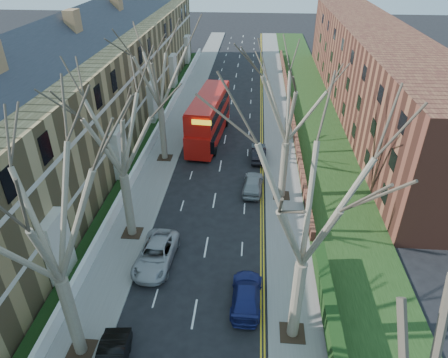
# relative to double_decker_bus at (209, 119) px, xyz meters

# --- Properties ---
(pavement_left) EXTENTS (3.00, 102.00, 0.12)m
(pavement_left) POSITION_rel_double_decker_bus_xyz_m (-4.24, 5.99, -2.34)
(pavement_left) COLOR slate
(pavement_left) RESTS_ON ground
(pavement_right) EXTENTS (3.00, 102.00, 0.12)m
(pavement_right) POSITION_rel_double_decker_bus_xyz_m (7.76, 5.99, -2.34)
(pavement_right) COLOR slate
(pavement_right) RESTS_ON ground
(terrace_left) EXTENTS (9.70, 78.00, 13.60)m
(terrace_left) POSITION_rel_double_decker_bus_xyz_m (-11.88, -2.01, 3.13)
(terrace_left) COLOR olive
(terrace_left) RESTS_ON ground
(flats_right) EXTENTS (13.97, 54.00, 10.00)m
(flats_right) POSITION_rel_double_decker_bus_xyz_m (19.22, 9.99, 2.58)
(flats_right) COLOR brown
(flats_right) RESTS_ON ground
(front_wall_left) EXTENTS (0.30, 78.00, 1.00)m
(front_wall_left) POSITION_rel_double_decker_bus_xyz_m (-5.89, -2.01, -1.78)
(front_wall_left) COLOR white
(front_wall_left) RESTS_ON ground
(grass_verge_right) EXTENTS (6.00, 102.00, 0.06)m
(grass_verge_right) POSITION_rel_double_decker_bus_xyz_m (12.26, 5.99, -2.25)
(grass_verge_right) COLOR #1A3212
(grass_verge_right) RESTS_ON ground
(tree_left_mid) EXTENTS (10.50, 10.50, 14.71)m
(tree_left_mid) POSITION_rel_double_decker_bus_xyz_m (-3.94, -27.01, 7.15)
(tree_left_mid) COLOR #6C614D
(tree_left_mid) RESTS_ON ground
(tree_left_far) EXTENTS (10.15, 10.15, 14.22)m
(tree_left_far) POSITION_rel_double_decker_bus_xyz_m (-3.94, -17.01, 6.84)
(tree_left_far) COLOR #6C614D
(tree_left_far) RESTS_ON ground
(tree_left_dist) EXTENTS (10.50, 10.50, 14.71)m
(tree_left_dist) POSITION_rel_double_decker_bus_xyz_m (-3.94, -5.01, 7.15)
(tree_left_dist) COLOR #6C614D
(tree_left_dist) RESTS_ON ground
(tree_right_mid) EXTENTS (10.50, 10.50, 14.71)m
(tree_right_mid) POSITION_rel_double_decker_bus_xyz_m (7.46, -25.01, 7.15)
(tree_right_mid) COLOR #6C614D
(tree_right_mid) RESTS_ON ground
(tree_right_far) EXTENTS (10.15, 10.15, 14.22)m
(tree_right_far) POSITION_rel_double_decker_bus_xyz_m (7.46, -11.01, 6.84)
(tree_right_far) COLOR #6C614D
(tree_right_far) RESTS_ON ground
(double_decker_bus) EXTENTS (3.73, 11.90, 4.87)m
(double_decker_bus) POSITION_rel_double_decker_bus_xyz_m (0.00, 0.00, 0.00)
(double_decker_bus) COLOR #B1120C
(double_decker_bus) RESTS_ON ground
(car_left_far) EXTENTS (2.62, 5.22, 1.42)m
(car_left_far) POSITION_rel_double_decker_bus_xyz_m (-1.44, -19.84, -1.70)
(car_left_far) COLOR #A4A5AA
(car_left_far) RESTS_ON ground
(car_right_near) EXTENTS (1.91, 4.48, 1.29)m
(car_right_near) POSITION_rel_double_decker_bus_xyz_m (4.80, -22.87, -1.76)
(car_right_near) COLOR navy
(car_right_near) RESTS_ON ground
(car_right_mid) EXTENTS (1.97, 4.28, 1.42)m
(car_right_mid) POSITION_rel_double_decker_bus_xyz_m (4.99, -10.19, -1.69)
(car_right_mid) COLOR gray
(car_right_mid) RESTS_ON ground
(car_right_far) EXTENTS (1.46, 4.09, 1.34)m
(car_right_far) POSITION_rel_double_decker_bus_xyz_m (5.46, -4.20, -1.73)
(car_right_far) COLOR black
(car_right_far) RESTS_ON ground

